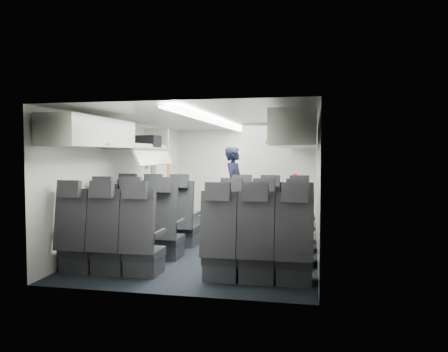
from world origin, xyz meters
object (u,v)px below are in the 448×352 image
at_px(seat_row_front, 213,224).
at_px(flight_attendant, 234,187).
at_px(galley_unit, 283,180).
at_px(boarding_door, 162,181).
at_px(carry_on_bag, 148,142).
at_px(seat_row_mid, 199,233).
at_px(seat_row_rear, 181,246).

xyz_separation_m(seat_row_front, flight_attendant, (-0.01, 2.08, 0.46)).
relative_size(galley_unit, flight_attendant, 1.11).
xyz_separation_m(seat_row_front, galley_unit, (0.95, 3.25, 0.55)).
height_order(boarding_door, carry_on_bag, carry_on_bag).
bearing_deg(seat_row_mid, carry_on_bag, 132.15).
height_order(seat_row_mid, flight_attendant, flight_attendant).
height_order(seat_row_front, boarding_door, boarding_door).
relative_size(seat_row_mid, galley_unit, 1.75).
bearing_deg(seat_row_mid, boarding_door, 118.77).
distance_m(seat_row_front, boarding_door, 2.71).
height_order(seat_row_rear, boarding_door, boarding_door).
bearing_deg(flight_attendant, seat_row_mid, -171.83).
bearing_deg(flight_attendant, seat_row_rear, -171.87).
distance_m(seat_row_rear, galley_unit, 5.17).
distance_m(flight_attendant, carry_on_bag, 2.21).
distance_m(seat_row_rear, boarding_door, 4.25).
xyz_separation_m(seat_row_mid, galley_unit, (0.95, 4.15, 0.55)).
relative_size(seat_row_rear, boarding_door, 1.79).
bearing_deg(carry_on_bag, galley_unit, 59.01).
bearing_deg(carry_on_bag, seat_row_mid, -37.62).
xyz_separation_m(boarding_door, flight_attendant, (1.63, -0.00, -0.10)).
relative_size(seat_row_rear, galley_unit, 1.75).
bearing_deg(seat_row_front, flight_attendant, 90.20).
height_order(seat_row_mid, galley_unit, galley_unit).
bearing_deg(seat_row_rear, seat_row_mid, 90.00).
xyz_separation_m(seat_row_front, boarding_door, (-1.64, 2.09, 0.55)).
bearing_deg(seat_row_rear, boarding_door, 112.87).
relative_size(seat_row_rear, flight_attendant, 1.94).
bearing_deg(boarding_door, seat_row_mid, -61.23).
xyz_separation_m(seat_row_front, seat_row_rear, (0.00, -1.80, 0.00)).
relative_size(seat_row_front, boarding_door, 1.79).
relative_size(seat_row_front, galley_unit, 1.75).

